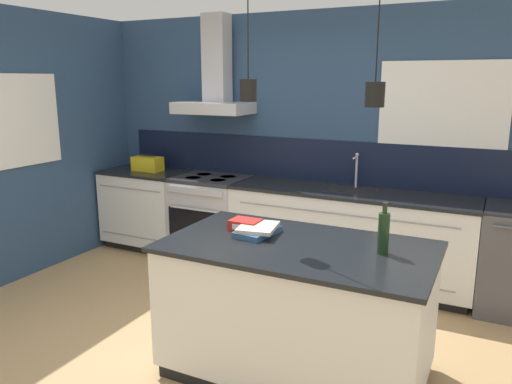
{
  "coord_description": "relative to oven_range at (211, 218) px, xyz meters",
  "views": [
    {
      "loc": [
        1.76,
        -2.8,
        1.94
      ],
      "look_at": [
        0.02,
        0.7,
        1.05
      ],
      "focal_mm": 35.0,
      "sensor_mm": 36.0,
      "label": 1
    }
  ],
  "objects": [
    {
      "name": "book_stack",
      "position": [
        1.35,
        -1.59,
        0.49
      ],
      "size": [
        0.29,
        0.34,
        0.06
      ],
      "color": "#335684",
      "rests_on": "kitchen_island"
    },
    {
      "name": "ground_plane",
      "position": [
        1.02,
        -1.69,
        -0.46
      ],
      "size": [
        16.0,
        16.0,
        0.0
      ],
      "primitive_type": "plane",
      "color": "tan",
      "rests_on": "ground"
    },
    {
      "name": "red_supply_box",
      "position": [
        1.23,
        -1.53,
        0.49
      ],
      "size": [
        0.2,
        0.16,
        0.07
      ],
      "color": "red",
      "rests_on": "kitchen_island"
    },
    {
      "name": "bottle_on_island",
      "position": [
        2.19,
        -1.59,
        0.59
      ],
      "size": [
        0.07,
        0.07,
        0.32
      ],
      "color": "#193319",
      "rests_on": "kitchen_island"
    },
    {
      "name": "wall_left",
      "position": [
        -1.41,
        -0.99,
        0.85
      ],
      "size": [
        0.08,
        3.8,
        2.6
      ],
      "color": "navy",
      "rests_on": "ground_plane"
    },
    {
      "name": "kitchen_island",
      "position": [
        1.67,
        -1.66,
        0.0
      ],
      "size": [
        1.71,
        0.99,
        0.91
      ],
      "color": "black",
      "rests_on": "ground_plane"
    },
    {
      "name": "yellow_toolbox",
      "position": [
        -0.84,
        0.0,
        0.54
      ],
      "size": [
        0.34,
        0.18,
        0.19
      ],
      "color": "gold",
      "rests_on": "counter_run_left"
    },
    {
      "name": "oven_range",
      "position": [
        0.0,
        0.0,
        0.0
      ],
      "size": [
        0.77,
        0.66,
        0.91
      ],
      "color": "#B5B5BA",
      "rests_on": "ground_plane"
    },
    {
      "name": "counter_run_sink",
      "position": [
        1.54,
        0.01,
        0.01
      ],
      "size": [
        2.32,
        0.64,
        1.25
      ],
      "color": "black",
      "rests_on": "ground_plane"
    },
    {
      "name": "counter_run_left",
      "position": [
        -0.87,
        0.01,
        0.01
      ],
      "size": [
        0.98,
        0.64,
        0.91
      ],
      "color": "black",
      "rests_on": "ground_plane"
    },
    {
      "name": "wall_back",
      "position": [
        0.95,
        0.32,
        0.9
      ],
      "size": [
        5.6,
        2.08,
        2.6
      ],
      "color": "navy",
      "rests_on": "ground_plane"
    }
  ]
}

